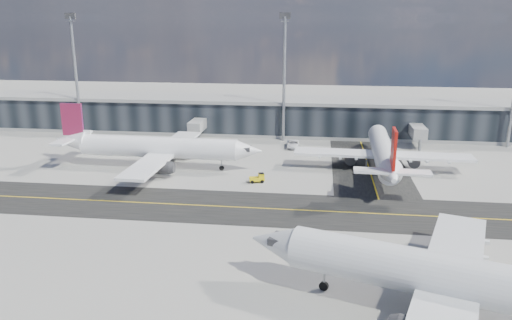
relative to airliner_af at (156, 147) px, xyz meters
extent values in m
plane|color=gray|center=(22.44, -22.78, -3.97)|extent=(300.00, 300.00, 0.00)
cube|color=black|center=(22.44, -18.78, -3.96)|extent=(180.00, 14.00, 0.02)
cube|color=black|center=(40.44, 12.22, -3.96)|extent=(14.00, 50.00, 0.02)
cube|color=yellow|center=(22.44, -18.78, -3.94)|extent=(180.00, 0.25, 0.01)
cube|color=yellow|center=(40.44, 12.22, -3.94)|extent=(0.25, 50.00, 0.01)
cube|color=black|center=(22.44, 32.22, 0.03)|extent=(150.00, 12.00, 8.00)
cube|color=gray|center=(22.44, 32.22, 4.43)|extent=(152.00, 13.00, 0.80)
cube|color=gray|center=(22.44, 32.22, -3.57)|extent=(150.00, 12.20, 0.80)
cube|color=gray|center=(2.44, 24.22, -0.47)|extent=(3.00, 10.00, 2.40)
cylinder|color=gray|center=(2.44, 19.22, -2.77)|extent=(0.60, 0.60, 2.40)
cube|color=gray|center=(52.44, 24.22, -0.47)|extent=(3.00, 10.00, 2.40)
cylinder|color=gray|center=(52.44, 19.22, -2.77)|extent=(0.60, 0.60, 2.40)
cylinder|color=gray|center=(-27.56, 25.22, 10.03)|extent=(0.70, 0.70, 28.00)
cube|color=#2D2D30|center=(-27.56, 25.22, 24.23)|extent=(2.50, 0.50, 1.40)
cylinder|color=gray|center=(22.44, 25.22, 10.03)|extent=(0.70, 0.70, 28.00)
cube|color=#2D2D30|center=(22.44, 25.22, 24.23)|extent=(2.50, 0.50, 1.40)
cylinder|color=white|center=(0.61, -0.02, 0.07)|extent=(30.39, 4.79, 4.04)
cone|color=white|center=(17.77, -0.44, 0.07)|extent=(5.15, 4.16, 4.04)
cone|color=white|center=(-17.05, 0.43, 0.68)|extent=(6.16, 4.19, 4.04)
cube|color=white|center=(1.62, -0.04, -0.94)|extent=(5.90, 34.45, 0.50)
cylinder|color=#2D2D30|center=(2.78, 5.99, -2.05)|extent=(4.30, 2.43, 2.32)
cylinder|color=#2D2D30|center=(2.48, -6.12, -2.05)|extent=(4.30, 2.43, 2.32)
cube|color=silver|center=(2.78, 5.99, -1.24)|extent=(2.03, 0.45, 0.81)
cube|color=silver|center=(2.48, -6.12, -1.24)|extent=(2.03, 0.45, 0.81)
cube|color=#691844|center=(-16.55, 0.41, 4.92)|extent=(4.25, 0.56, 6.26)
cube|color=white|center=(-17.05, 0.43, 1.28)|extent=(3.13, 12.18, 0.35)
cube|color=#2D2D30|center=(17.27, -0.43, 0.47)|extent=(2.07, 2.27, 0.71)
cylinder|color=gray|center=(12.73, -0.32, -2.76)|extent=(0.25, 0.25, 2.02)
cylinder|color=black|center=(12.73, -0.32, -3.52)|extent=(0.92, 0.38, 0.91)
cylinder|color=black|center=(-0.32, 3.04, -3.41)|extent=(1.12, 0.53, 1.11)
cylinder|color=black|center=(-0.47, -3.02, -3.41)|extent=(1.12, 0.53, 1.11)
cylinder|color=white|center=(42.63, 3.16, -0.08)|extent=(4.91, 29.25, 3.88)
cone|color=white|center=(43.21, 19.66, -0.08)|extent=(4.05, 4.99, 3.88)
cone|color=white|center=(42.03, -13.82, 0.50)|extent=(4.09, 5.96, 3.88)
cube|color=white|center=(42.66, 4.14, -1.06)|extent=(33.17, 6.01, 0.49)
cylinder|color=#2D2D30|center=(36.87, 5.31, -2.12)|extent=(2.38, 4.15, 2.23)
cylinder|color=#2D2D30|center=(48.52, 4.90, -2.12)|extent=(2.38, 4.15, 2.23)
cube|color=silver|center=(36.87, 5.31, -1.35)|extent=(0.46, 1.95, 0.78)
cube|color=silver|center=(48.52, 4.90, -1.35)|extent=(0.46, 1.95, 0.78)
cube|color=#B9130C|center=(42.05, -13.33, 4.58)|extent=(0.58, 4.09, 6.02)
cube|color=white|center=(42.03, -13.82, 1.08)|extent=(11.74, 3.13, 0.34)
cube|color=#2D2D30|center=(43.19, 19.18, 0.30)|extent=(2.20, 2.02, 0.68)
cylinder|color=gray|center=(43.04, 14.81, -2.80)|extent=(0.24, 0.24, 1.94)
cylinder|color=black|center=(43.04, 14.81, -3.53)|extent=(0.37, 0.89, 0.87)
cylinder|color=black|center=(39.68, 2.30, -3.44)|extent=(0.52, 1.08, 1.07)
cylinder|color=black|center=(45.51, 2.09, -3.44)|extent=(0.52, 1.08, 1.07)
cylinder|color=silver|center=(44.24, -45.46, 0.42)|extent=(32.66, 14.44, 4.39)
cone|color=silver|center=(26.51, -39.64, 0.42)|extent=(6.58, 5.88, 4.39)
cube|color=silver|center=(43.20, -45.12, -0.68)|extent=(16.85, 37.18, 0.55)
cylinder|color=#2D2D30|center=(44.21, -38.51, -1.88)|extent=(5.17, 3.84, 2.53)
cube|color=silver|center=(44.21, -38.51, -1.01)|extent=(2.22, 1.10, 0.88)
cube|color=#2D2D30|center=(27.03, -39.81, 0.86)|extent=(2.84, 2.98, 0.77)
cylinder|color=gray|center=(31.73, -41.35, -2.65)|extent=(0.33, 0.33, 2.20)
cylinder|color=black|center=(31.73, -41.35, -3.48)|extent=(1.06, 0.67, 0.99)
cylinder|color=black|center=(46.31, -42.67, -3.37)|extent=(1.32, 0.90, 1.21)
cube|color=yellow|center=(20.21, -6.67, -3.31)|extent=(2.85, 1.87, 0.61)
cube|color=yellow|center=(20.97, -6.47, -2.75)|extent=(1.22, 1.35, 0.79)
cube|color=black|center=(20.97, -6.47, -2.44)|extent=(1.13, 1.28, 0.22)
cylinder|color=black|center=(20.91, -5.90, -3.66)|extent=(0.65, 0.37, 0.61)
cylinder|color=black|center=(21.20, -6.99, -3.66)|extent=(0.65, 0.37, 0.61)
cylinder|color=black|center=(19.22, -6.35, -3.66)|extent=(0.65, 0.37, 0.61)
cylinder|color=black|center=(19.52, -7.45, -3.66)|extent=(0.65, 0.37, 0.61)
imported|color=white|center=(25.15, 18.50, -3.15)|extent=(3.16, 6.06, 1.63)
camera|label=1|loc=(30.59, -88.70, 23.67)|focal=35.00mm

